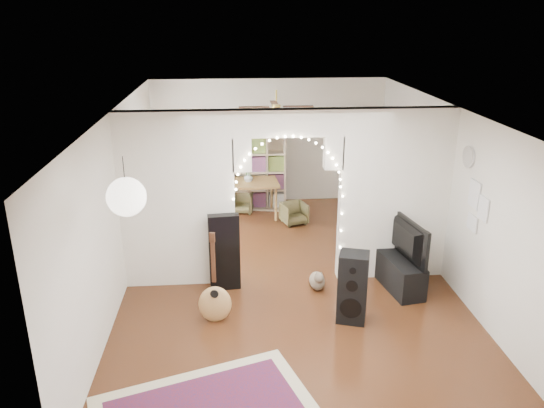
{
  "coord_description": "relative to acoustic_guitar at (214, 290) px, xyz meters",
  "views": [
    {
      "loc": [
        -0.84,
        -7.53,
        3.99
      ],
      "look_at": [
        -0.21,
        0.3,
        1.15
      ],
      "focal_mm": 35.0,
      "sensor_mm": 36.0,
      "label": 1
    }
  ],
  "objects": [
    {
      "name": "wall_front",
      "position": [
        1.11,
        -2.55,
        0.86
      ],
      "size": [
        5.0,
        0.02,
        2.7
      ],
      "primitive_type": "cube",
      "color": "silver",
      "rests_on": "floor"
    },
    {
      "name": "flower_vase",
      "position": [
        0.61,
        3.96,
        0.36
      ],
      "size": [
        0.19,
        0.19,
        0.19
      ],
      "primitive_type": "imported",
      "rotation": [
        0.0,
        0.0,
        0.06
      ],
      "color": "white",
      "rests_on": "dining_table"
    },
    {
      "name": "bookcase",
      "position": [
        0.63,
        4.51,
        0.32
      ],
      "size": [
        1.64,
        0.7,
        1.63
      ],
      "primitive_type": "cube",
      "rotation": [
        0.0,
        0.0,
        -0.19
      ],
      "color": "beige",
      "rests_on": "floor"
    },
    {
      "name": "wall_right",
      "position": [
        3.61,
        1.2,
        0.86
      ],
      "size": [
        0.02,
        7.5,
        2.7
      ],
      "primitive_type": "cube",
      "color": "silver",
      "rests_on": "floor"
    },
    {
      "name": "picture_frames",
      "position": [
        3.59,
        0.2,
        1.01
      ],
      "size": [
        0.02,
        0.5,
        0.7
      ],
      "primitive_type": null,
      "color": "white",
      "rests_on": "wall_right"
    },
    {
      "name": "guitar_case",
      "position": [
        0.13,
        0.94,
        0.11
      ],
      "size": [
        0.47,
        0.2,
        1.2
      ],
      "primitive_type": "cube",
      "rotation": [
        0.0,
        0.0,
        0.09
      ],
      "color": "black",
      "rests_on": "floor"
    },
    {
      "name": "media_console",
      "position": [
        2.78,
        0.72,
        -0.24
      ],
      "size": [
        0.57,
        1.05,
        0.5
      ],
      "primitive_type": "cube",
      "rotation": [
        0.0,
        0.0,
        0.17
      ],
      "color": "black",
      "rests_on": "floor"
    },
    {
      "name": "acoustic_guitar",
      "position": [
        0.0,
        0.0,
        0.0
      ],
      "size": [
        0.47,
        0.27,
        1.12
      ],
      "rotation": [
        0.0,
        0.0,
        -0.26
      ],
      "color": "#AD8145",
      "rests_on": "floor"
    },
    {
      "name": "window",
      "position": [
        -1.36,
        3.0,
        1.01
      ],
      "size": [
        0.04,
        1.2,
        1.4
      ],
      "primitive_type": "cube",
      "color": "white",
      "rests_on": "wall_left"
    },
    {
      "name": "dining_table",
      "position": [
        0.61,
        3.96,
        0.19
      ],
      "size": [
        1.24,
        0.87,
        0.76
      ],
      "rotation": [
        0.0,
        0.0,
        0.06
      ],
      "color": "brown",
      "rests_on": "floor"
    },
    {
      "name": "ceiling",
      "position": [
        1.11,
        1.2,
        2.21
      ],
      "size": [
        5.0,
        7.5,
        0.02
      ],
      "primitive_type": "cube",
      "color": "white",
      "rests_on": "wall_back"
    },
    {
      "name": "wall_back",
      "position": [
        1.11,
        4.95,
        0.86
      ],
      "size": [
        5.0,
        0.02,
        2.7
      ],
      "primitive_type": "cube",
      "color": "silver",
      "rests_on": "floor"
    },
    {
      "name": "floor_speaker",
      "position": [
        1.86,
        -0.1,
        0.01
      ],
      "size": [
        0.47,
        0.44,
        1.0
      ],
      "rotation": [
        0.0,
        0.0,
        -0.3
      ],
      "color": "black",
      "rests_on": "floor"
    },
    {
      "name": "tabby_cat",
      "position": [
        1.53,
        0.79,
        -0.34
      ],
      "size": [
        0.24,
        0.55,
        0.37
      ],
      "rotation": [
        0.0,
        0.0,
        -0.02
      ],
      "color": "brown",
      "rests_on": "floor"
    },
    {
      "name": "wall_clock",
      "position": [
        3.59,
        0.6,
        1.61
      ],
      "size": [
        0.03,
        0.31,
        0.31
      ],
      "primitive_type": "cylinder",
      "rotation": [
        0.0,
        1.57,
        0.0
      ],
      "color": "white",
      "rests_on": "wall_right"
    },
    {
      "name": "tv",
      "position": [
        2.78,
        0.72,
        0.32
      ],
      "size": [
        0.32,
        1.08,
        0.62
      ],
      "primitive_type": "imported",
      "rotation": [
        0.0,
        0.0,
        1.74
      ],
      "color": "black",
      "rests_on": "media_console"
    },
    {
      "name": "ceiling_fan",
      "position": [
        1.11,
        3.2,
        1.91
      ],
      "size": [
        1.1,
        1.1,
        0.3
      ],
      "primitive_type": null,
      "color": "gold",
      "rests_on": "ceiling"
    },
    {
      "name": "dining_chair_right",
      "position": [
        0.48,
        4.23,
        -0.27
      ],
      "size": [
        0.53,
        0.54,
        0.43
      ],
      "primitive_type": "imported",
      "rotation": [
        0.0,
        0.0,
        -0.15
      ],
      "color": "#4A4325",
      "rests_on": "floor"
    },
    {
      "name": "floor",
      "position": [
        1.11,
        1.2,
        -0.49
      ],
      "size": [
        7.5,
        7.5,
        0.0
      ],
      "primitive_type": "plane",
      "color": "black",
      "rests_on": "ground"
    },
    {
      "name": "dining_chair_left",
      "position": [
        1.5,
        3.5,
        -0.27
      ],
      "size": [
        0.58,
        0.59,
        0.43
      ],
      "primitive_type": "imported",
      "rotation": [
        0.0,
        0.0,
        0.3
      ],
      "color": "#4A4325",
      "rests_on": "floor"
    },
    {
      "name": "divider_wall",
      "position": [
        1.11,
        1.2,
        0.94
      ],
      "size": [
        5.0,
        0.2,
        2.7
      ],
      "color": "silver",
      "rests_on": "floor"
    },
    {
      "name": "fairy_lights",
      "position": [
        1.11,
        1.07,
        1.06
      ],
      "size": [
        1.64,
        0.04,
        1.6
      ],
      "primitive_type": null,
      "color": "#FFEABF",
      "rests_on": "divider_wall"
    },
    {
      "name": "wall_left",
      "position": [
        -1.39,
        1.2,
        0.86
      ],
      "size": [
        0.02,
        7.5,
        2.7
      ],
      "primitive_type": "cube",
      "color": "silver",
      "rests_on": "floor"
    },
    {
      "name": "paper_lantern",
      "position": [
        -0.79,
        -1.2,
        1.76
      ],
      "size": [
        0.4,
        0.4,
        0.4
      ],
      "primitive_type": "sphere",
      "color": "white",
      "rests_on": "ceiling"
    }
  ]
}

